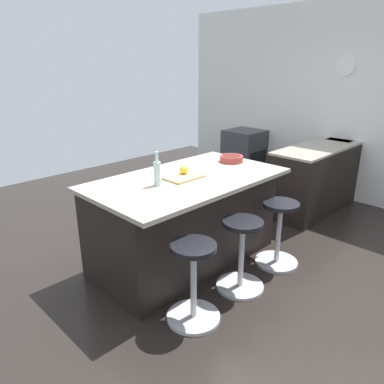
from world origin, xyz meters
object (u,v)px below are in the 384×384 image
(stool_by_window, at_px, (278,235))
(cutting_board, at_px, (184,177))
(apple_yellow, at_px, (184,170))
(oven_range, at_px, (244,155))
(fruit_bowl, at_px, (231,158))
(stool_near_camera, at_px, (193,285))
(water_bottle, at_px, (157,172))
(kitchen_island, at_px, (185,219))
(stool_middle, at_px, (241,257))

(stool_by_window, distance_m, cutting_board, 1.14)
(apple_yellow, bearing_deg, oven_range, -154.55)
(fruit_bowl, bearing_deg, stool_by_window, 79.57)
(stool_by_window, xyz_separation_m, stool_near_camera, (1.23, 0.00, 0.00))
(apple_yellow, bearing_deg, water_bottle, 6.68)
(kitchen_island, bearing_deg, apple_yellow, -110.25)
(apple_yellow, distance_m, fruit_bowl, 0.75)
(oven_range, xyz_separation_m, stool_by_window, (2.11, 2.04, -0.12))
(stool_by_window, bearing_deg, apple_yellow, -50.92)
(stool_near_camera, bearing_deg, cutting_board, -129.29)
(oven_range, bearing_deg, kitchen_island, 25.75)
(fruit_bowl, bearing_deg, cutting_board, 4.68)
(oven_range, height_order, apple_yellow, apple_yellow)
(cutting_board, bearing_deg, kitchen_island, -144.33)
(kitchen_island, height_order, fruit_bowl, fruit_bowl)
(apple_yellow, relative_size, fruit_bowl, 0.34)
(oven_range, distance_m, water_bottle, 3.42)
(stool_middle, bearing_deg, oven_range, -143.14)
(stool_near_camera, height_order, cutting_board, cutting_board)
(stool_near_camera, xyz_separation_m, water_bottle, (-0.25, -0.70, 0.73))
(water_bottle, bearing_deg, stool_middle, 117.61)
(stool_near_camera, bearing_deg, fruit_bowl, -151.11)
(oven_range, height_order, kitchen_island, kitchen_island)
(stool_middle, xyz_separation_m, cutting_board, (0.05, -0.69, 0.62))
(oven_range, xyz_separation_m, stool_near_camera, (3.34, 2.04, -0.12))
(water_bottle, height_order, fruit_bowl, water_bottle)
(oven_range, height_order, water_bottle, water_bottle)
(stool_middle, distance_m, water_bottle, 1.08)
(oven_range, height_order, stool_by_window, oven_range)
(cutting_board, xyz_separation_m, fruit_bowl, (-0.81, -0.07, 0.03))
(oven_range, bearing_deg, stool_near_camera, 31.44)
(stool_near_camera, bearing_deg, oven_range, -148.56)
(oven_range, relative_size, stool_middle, 1.29)
(cutting_board, height_order, water_bottle, water_bottle)
(kitchen_island, height_order, stool_by_window, kitchen_island)
(apple_yellow, bearing_deg, stool_by_window, 129.08)
(fruit_bowl, bearing_deg, apple_yellow, 0.61)
(cutting_board, bearing_deg, water_bottle, -2.49)
(kitchen_island, distance_m, stool_by_window, 0.96)
(kitchen_island, xyz_separation_m, stool_middle, (0.00, 0.73, -0.15))
(stool_by_window, xyz_separation_m, cutting_board, (0.67, -0.69, 0.62))
(oven_range, distance_m, stool_near_camera, 3.91)
(cutting_board, distance_m, water_bottle, 0.34)
(stool_middle, distance_m, cutting_board, 0.93)
(oven_range, bearing_deg, stool_middle, 36.86)
(fruit_bowl, bearing_deg, stool_middle, 45.05)
(stool_middle, distance_m, stool_near_camera, 0.62)
(oven_range, bearing_deg, apple_yellow, 25.45)
(kitchen_island, relative_size, stool_middle, 2.88)
(kitchen_island, height_order, stool_middle, kitchen_island)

